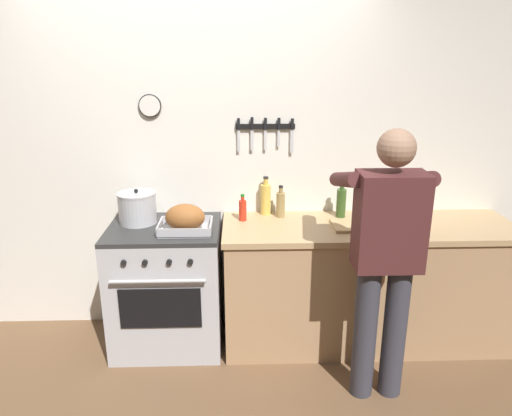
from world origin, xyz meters
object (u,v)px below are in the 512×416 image
(bottle_vinegar, at_px, (281,204))
(roasting_pan, at_px, (185,219))
(person_cook, at_px, (386,251))
(stove, at_px, (167,286))
(bottle_hot_sauce, at_px, (243,210))
(bottle_olive_oil, at_px, (341,202))
(cutting_board, at_px, (359,226))
(stock_pot, at_px, (137,208))
(bottle_cooking_oil, at_px, (266,199))

(bottle_vinegar, bearing_deg, roasting_pan, -157.05)
(person_cook, distance_m, bottle_vinegar, 0.94)
(stove, height_order, roasting_pan, roasting_pan)
(bottle_hot_sauce, bearing_deg, bottle_olive_oil, 4.38)
(person_cook, height_order, bottle_hot_sauce, person_cook)
(stove, bearing_deg, bottle_olive_oil, 7.74)
(roasting_pan, xyz_separation_m, cutting_board, (1.17, 0.05, -0.08))
(stove, bearing_deg, stock_pot, 153.35)
(stove, xyz_separation_m, person_cook, (1.36, -0.58, 0.50))
(bottle_cooking_oil, bearing_deg, bottle_vinegar, -32.99)
(cutting_board, height_order, bottle_olive_oil, bottle_olive_oil)
(roasting_pan, distance_m, bottle_olive_oil, 1.12)
(person_cook, bearing_deg, stove, 54.52)
(stove, height_order, person_cook, person_cook)
(roasting_pan, distance_m, bottle_cooking_oil, 0.65)
(cutting_board, relative_size, bottle_vinegar, 1.54)
(bottle_vinegar, height_order, bottle_cooking_oil, bottle_cooking_oil)
(bottle_olive_oil, bearing_deg, stove, -172.26)
(roasting_pan, distance_m, bottle_vinegar, 0.71)
(roasting_pan, xyz_separation_m, bottle_cooking_oil, (0.55, 0.35, 0.03))
(cutting_board, height_order, bottle_cooking_oil, bottle_cooking_oil)
(bottle_hot_sauce, bearing_deg, bottle_cooking_oil, 38.53)
(bottle_vinegar, height_order, bottle_olive_oil, bottle_olive_oil)
(roasting_pan, relative_size, bottle_cooking_oil, 1.24)
(stock_pot, height_order, bottle_cooking_oil, bottle_cooking_oil)
(bottle_cooking_oil, bearing_deg, roasting_pan, -147.94)
(person_cook, bearing_deg, stock_pot, 54.09)
(cutting_board, relative_size, bottle_cooking_oil, 1.27)
(stove, bearing_deg, bottle_vinegar, 12.63)
(bottle_vinegar, height_order, bottle_hot_sauce, bottle_vinegar)
(roasting_pan, relative_size, cutting_board, 0.98)
(person_cook, distance_m, bottle_cooking_oil, 1.06)
(roasting_pan, xyz_separation_m, bottle_hot_sauce, (0.38, 0.21, -0.01))
(person_cook, height_order, bottle_vinegar, person_cook)
(bottle_hot_sauce, bearing_deg, person_cook, -40.51)
(stove, distance_m, bottle_olive_oil, 1.38)
(bottle_olive_oil, bearing_deg, bottle_hot_sauce, -175.62)
(roasting_pan, height_order, stock_pot, stock_pot)
(cutting_board, bearing_deg, person_cook, -87.11)
(stock_pot, distance_m, bottle_olive_oil, 1.44)
(stock_pot, relative_size, cutting_board, 0.73)
(stock_pot, bearing_deg, stove, -26.65)
(bottle_cooking_oil, bearing_deg, stove, -160.62)
(person_cook, height_order, stock_pot, person_cook)
(bottle_vinegar, bearing_deg, cutting_board, -23.84)
(stock_pot, distance_m, bottle_cooking_oil, 0.91)
(stove, xyz_separation_m, stock_pot, (-0.19, 0.09, 0.56))
(bottle_hot_sauce, relative_size, bottle_olive_oil, 0.72)
(person_cook, bearing_deg, bottle_hot_sauce, 37.19)
(person_cook, relative_size, bottle_cooking_oil, 5.86)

